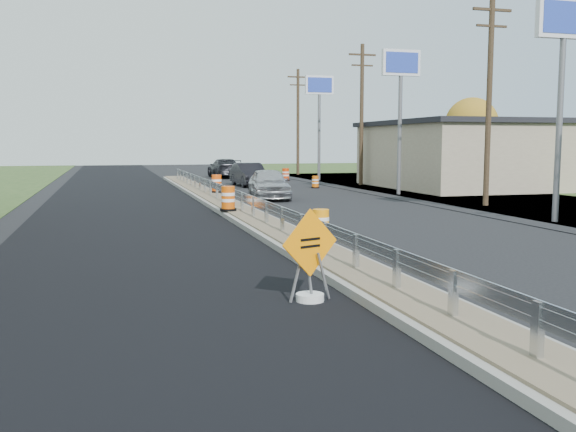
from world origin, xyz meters
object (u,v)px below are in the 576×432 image
object	(u,v)px
caution_sign	(310,278)
car_silver	(269,184)
barrel_median_near	(321,225)
car_dark_mid	(249,175)
barrel_median_mid	(228,199)
barrel_shoulder_mid	(315,182)
barrel_median_far	(217,184)
barrel_shoulder_far	(286,175)
car_dark_far	(224,168)

from	to	relation	value
caution_sign	car_silver	bearing A→B (deg)	57.22
barrel_median_near	car_dark_mid	xyz separation A→B (m)	(3.49, 25.29, 0.14)
barrel_median_near	car_dark_mid	size ratio (longest dim) A/B	0.18
barrel_median_near	barrel_median_mid	bearing A→B (deg)	97.79
car_dark_mid	car_silver	bearing A→B (deg)	-99.10
barrel_median_near	barrel_median_mid	xyz separation A→B (m)	(-1.10, 8.04, 0.06)
barrel_shoulder_mid	car_silver	distance (m)	8.47
barrel_median_far	barrel_shoulder_far	xyz separation A→B (m)	(7.49, 13.22, -0.23)
barrel_median_mid	car_dark_mid	world-z (taller)	car_dark_mid
barrel_median_near	barrel_shoulder_mid	world-z (taller)	barrel_median_near
barrel_median_near	barrel_shoulder_far	xyz separation A→B (m)	(7.49, 30.67, -0.17)
caution_sign	barrel_median_mid	distance (m)	13.80
barrel_shoulder_mid	car_dark_far	distance (m)	14.39
barrel_shoulder_far	car_silver	bearing A→B (deg)	-108.54
barrel_median_near	barrel_shoulder_mid	xyz separation A→B (m)	(7.16, 22.37, -0.25)
barrel_shoulder_mid	car_silver	world-z (taller)	car_silver
car_dark_mid	barrel_median_mid	bearing A→B (deg)	-107.55
barrel_median_far	barrel_shoulder_far	size ratio (longest dim) A/B	1.00
barrel_median_mid	barrel_median_far	distance (m)	9.47
barrel_shoulder_far	car_dark_mid	distance (m)	6.71
barrel_median_far	car_dark_far	xyz separation A→B (m)	(3.75, 18.90, 0.10)
car_dark_mid	car_dark_far	xyz separation A→B (m)	(0.26, 11.05, 0.01)
barrel_shoulder_far	car_dark_far	distance (m)	6.81
car_dark_mid	barrel_shoulder_far	bearing A→B (deg)	50.63
car_dark_mid	car_dark_far	bearing A→B (deg)	85.96
barrel_median_mid	barrel_median_far	xyz separation A→B (m)	(1.10, 9.40, -0.00)
car_silver	barrel_median_near	bearing A→B (deg)	-92.25
car_silver	car_dark_far	world-z (taller)	car_silver
barrel_median_far	barrel_shoulder_mid	size ratio (longest dim) A/B	1.22
caution_sign	barrel_shoulder_far	size ratio (longest dim) A/B	1.79
car_dark_far	barrel_median_near	bearing A→B (deg)	84.41
barrel_shoulder_far	car_dark_mid	world-z (taller)	car_dark_mid
barrel_median_far	car_silver	xyz separation A→B (m)	(2.37, -2.05, 0.11)
caution_sign	barrel_shoulder_mid	size ratio (longest dim) A/B	2.19
caution_sign	barrel_shoulder_far	world-z (taller)	caution_sign
barrel_median_mid	barrel_shoulder_far	distance (m)	24.21
barrel_median_far	car_dark_far	distance (m)	19.27
barrel_shoulder_far	car_silver	distance (m)	16.11
barrel_median_near	barrel_median_far	world-z (taller)	barrel_median_far
car_dark_mid	car_dark_far	size ratio (longest dim) A/B	0.87
barrel_median_near	car_dark_far	size ratio (longest dim) A/B	0.15
barrel_median_far	car_dark_mid	size ratio (longest dim) A/B	0.20
barrel_median_near	barrel_median_far	distance (m)	17.45
caution_sign	barrel_median_far	distance (m)	23.26
caution_sign	barrel_median_near	xyz separation A→B (m)	(2.13, 5.72, 0.19)
barrel_median_near	barrel_shoulder_mid	bearing A→B (deg)	72.25
barrel_median_mid	barrel_shoulder_mid	xyz separation A→B (m)	(8.26, 14.32, -0.32)
caution_sign	barrel_median_mid	bearing A→B (deg)	64.97
caution_sign	car_dark_mid	bearing A→B (deg)	58.98
barrel_median_near	barrel_shoulder_far	distance (m)	31.57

